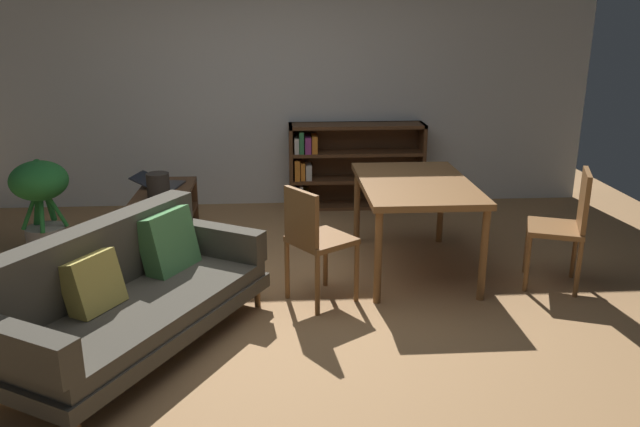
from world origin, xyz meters
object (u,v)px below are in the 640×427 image
at_px(desk_speaker, 158,186).
at_px(dining_chair_far, 566,222).
at_px(open_laptop, 160,183).
at_px(dining_chair_near, 314,237).
at_px(potted_floor_plant, 41,197).
at_px(bookshelf, 348,165).
at_px(fabric_couch, 126,292).
at_px(media_console, 165,219).
at_px(dining_table, 415,190).

xyz_separation_m(desk_speaker, dining_chair_far, (3.20, -0.88, -0.10)).
distance_m(open_laptop, dining_chair_near, 2.01).
bearing_deg(dining_chair_far, potted_floor_plant, 167.41).
xyz_separation_m(potted_floor_plant, bookshelf, (2.79, 1.32, -0.06)).
xyz_separation_m(fabric_couch, bookshelf, (1.72, 2.98, 0.09)).
relative_size(media_console, dining_table, 0.83).
bearing_deg(fabric_couch, potted_floor_plant, 122.84).
distance_m(dining_table, dining_chair_far, 1.17).
distance_m(fabric_couch, potted_floor_plant, 1.99).
distance_m(media_console, dining_chair_near, 1.82).
bearing_deg(bookshelf, media_console, -146.93).
xyz_separation_m(media_console, bookshelf, (1.79, 1.17, 0.20)).
distance_m(dining_table, bookshelf, 1.89).
bearing_deg(potted_floor_plant, fabric_couch, -57.16).
xyz_separation_m(open_laptop, desk_speaker, (0.07, -0.43, 0.09)).
bearing_deg(dining_chair_near, open_laptop, 132.08).
distance_m(potted_floor_plant, bookshelf, 3.09).
bearing_deg(dining_chair_near, desk_speaker, 140.36).
distance_m(media_console, dining_table, 2.27).
bearing_deg(dining_chair_far, bookshelf, 122.15).
bearing_deg(media_console, potted_floor_plant, -171.53).
bearing_deg(media_console, open_laptop, 104.57).
bearing_deg(potted_floor_plant, bookshelf, 25.22).
relative_size(desk_speaker, dining_chair_near, 0.26).
bearing_deg(open_laptop, potted_floor_plant, -158.53).
bearing_deg(bookshelf, desk_speaker, -142.41).
relative_size(fabric_couch, potted_floor_plant, 2.36).
relative_size(dining_table, bookshelf, 0.93).
distance_m(fabric_couch, desk_speaker, 1.63).
xyz_separation_m(fabric_couch, media_console, (-0.07, 1.81, -0.11)).
relative_size(desk_speaker, potted_floor_plant, 0.26).
xyz_separation_m(open_laptop, dining_table, (2.19, -0.90, 0.14)).
height_order(open_laptop, potted_floor_plant, potted_floor_plant).
height_order(fabric_couch, desk_speaker, fabric_couch).
relative_size(media_console, bookshelf, 0.78).
height_order(desk_speaker, bookshelf, bookshelf).
bearing_deg(fabric_couch, dining_chair_near, 24.34).
relative_size(fabric_couch, dining_table, 1.49).
bearing_deg(dining_table, open_laptop, 157.61).
relative_size(open_laptop, desk_speaker, 2.13).
bearing_deg(media_console, fabric_couch, -87.70).
bearing_deg(open_laptop, dining_chair_near, -47.92).
distance_m(open_laptop, desk_speaker, 0.44).
distance_m(desk_speaker, dining_chair_near, 1.66).
height_order(open_laptop, desk_speaker, desk_speaker).
distance_m(fabric_couch, media_console, 1.82).
height_order(media_console, open_laptop, open_laptop).
bearing_deg(fabric_couch, bookshelf, 60.04).
bearing_deg(desk_speaker, dining_table, -12.54).
relative_size(desk_speaker, dining_table, 0.17).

